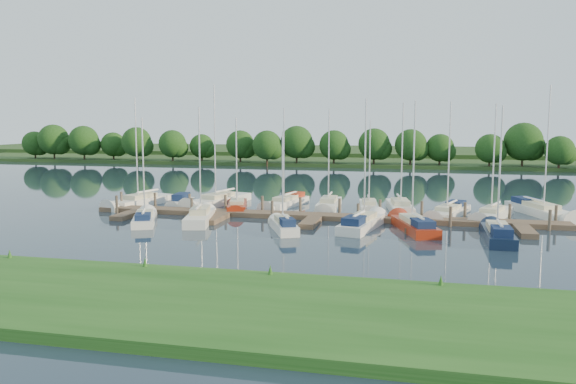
% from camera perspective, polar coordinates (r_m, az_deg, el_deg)
% --- Properties ---
extents(ground, '(260.00, 260.00, 0.00)m').
position_cam_1_polar(ground, '(39.97, 0.96, -4.64)').
color(ground, '#1A2835').
rests_on(ground, ground).
extents(near_bank, '(90.00, 10.00, 0.50)m').
position_cam_1_polar(near_bank, '(25.00, -6.89, -11.41)').
color(near_bank, '#1C4C15').
rests_on(near_bank, ground).
extents(dock, '(40.00, 6.00, 0.40)m').
position_cam_1_polar(dock, '(46.97, 2.82, -2.61)').
color(dock, brown).
rests_on(dock, ground).
extents(mooring_pilings, '(38.24, 2.84, 2.00)m').
position_cam_1_polar(mooring_pilings, '(48.00, 3.06, -1.92)').
color(mooring_pilings, '#473D33').
rests_on(mooring_pilings, ground).
extents(far_shore, '(180.00, 30.00, 0.60)m').
position_cam_1_polar(far_shore, '(113.82, 8.89, 3.15)').
color(far_shore, '#223F18').
rests_on(far_shore, ground).
extents(distant_hill, '(220.00, 40.00, 1.40)m').
position_cam_1_polar(distant_hill, '(138.70, 9.65, 4.01)').
color(distant_hill, '#314D21').
rests_on(distant_hill, ground).
extents(treeline, '(144.82, 10.47, 8.31)m').
position_cam_1_polar(treeline, '(100.30, 9.63, 4.78)').
color(treeline, '#38281C').
rests_on(treeline, ground).
extents(sailboat_n_0, '(3.76, 8.55, 10.86)m').
position_cam_1_polar(sailboat_n_0, '(56.77, -14.80, -1.06)').
color(sailboat_n_0, white).
rests_on(sailboat_n_0, ground).
extents(motorboat, '(1.79, 5.04, 1.49)m').
position_cam_1_polar(motorboat, '(55.61, -10.87, -1.07)').
color(motorboat, white).
rests_on(motorboat, ground).
extents(sailboat_n_2, '(4.22, 9.66, 12.09)m').
position_cam_1_polar(sailboat_n_2, '(55.89, -7.22, -1.01)').
color(sailboat_n_2, white).
rests_on(sailboat_n_2, ground).
extents(sailboat_n_3, '(3.18, 6.97, 8.85)m').
position_cam_1_polar(sailboat_n_3, '(52.52, -5.19, -1.51)').
color(sailboat_n_3, maroon).
rests_on(sailboat_n_3, ground).
extents(sailboat_n_4, '(3.30, 7.74, 9.77)m').
position_cam_1_polar(sailboat_n_4, '(54.34, -0.23, -1.14)').
color(sailboat_n_4, white).
rests_on(sailboat_n_4, ground).
extents(sailboat_n_5, '(2.02, 7.54, 9.73)m').
position_cam_1_polar(sailboat_n_5, '(52.96, 4.15, -1.42)').
color(sailboat_n_5, white).
rests_on(sailboat_n_5, ground).
extents(sailboat_n_6, '(2.29, 6.76, 8.62)m').
position_cam_1_polar(sailboat_n_6, '(52.52, 8.20, -1.55)').
color(sailboat_n_6, white).
rests_on(sailboat_n_6, ground).
extents(sailboat_n_7, '(2.92, 8.03, 10.25)m').
position_cam_1_polar(sailboat_n_7, '(51.95, 11.34, -1.71)').
color(sailboat_n_7, white).
rests_on(sailboat_n_7, ground).
extents(sailboat_n_8, '(4.08, 8.04, 10.17)m').
position_cam_1_polar(sailboat_n_8, '(50.62, 15.97, -2.05)').
color(sailboat_n_8, white).
rests_on(sailboat_n_8, ground).
extents(sailboat_n_9, '(4.15, 7.83, 10.00)m').
position_cam_1_polar(sailboat_n_9, '(50.62, 20.00, -2.25)').
color(sailboat_n_9, white).
rests_on(sailboat_n_9, ground).
extents(sailboat_n_10, '(4.77, 9.19, 11.65)m').
position_cam_1_polar(sailboat_n_10, '(54.12, 24.28, -1.81)').
color(sailboat_n_10, white).
rests_on(sailboat_n_10, ground).
extents(sailboat_s_0, '(3.87, 6.79, 8.81)m').
position_cam_1_polar(sailboat_s_0, '(47.07, -14.36, -2.68)').
color(sailboat_s_0, white).
rests_on(sailboat_s_0, ground).
extents(sailboat_s_1, '(3.20, 7.52, 9.80)m').
position_cam_1_polar(sailboat_s_1, '(46.44, -8.90, -2.69)').
color(sailboat_s_1, white).
rests_on(sailboat_s_1, ground).
extents(sailboat_s_2, '(3.35, 5.80, 7.83)m').
position_cam_1_polar(sailboat_s_2, '(42.26, -0.45, -3.53)').
color(sailboat_s_2, white).
rests_on(sailboat_s_2, ground).
extents(sailboat_s_3, '(3.19, 8.12, 10.32)m').
position_cam_1_polar(sailboat_s_3, '(43.54, 7.57, -3.28)').
color(sailboat_s_3, white).
rests_on(sailboat_s_3, ground).
extents(sailboat_s_4, '(3.81, 7.91, 10.11)m').
position_cam_1_polar(sailboat_s_4, '(43.48, 12.64, -3.41)').
color(sailboat_s_4, maroon).
rests_on(sailboat_s_4, ground).
extents(sailboat_s_5, '(1.85, 7.44, 9.71)m').
position_cam_1_polar(sailboat_s_5, '(41.62, 20.52, -4.15)').
color(sailboat_s_5, '#0F1B32').
rests_on(sailboat_s_5, ground).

